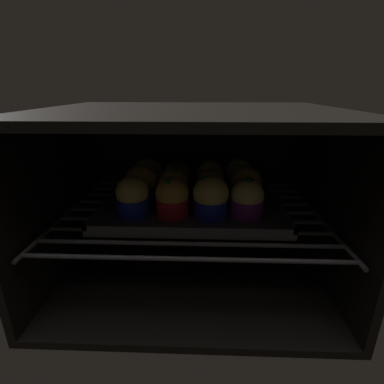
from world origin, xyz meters
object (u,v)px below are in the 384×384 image
object	(u,v)px
muffin_row1_col1	(174,186)
muffin_row2_col2	(210,177)
muffin_row0_col3	(247,199)
muffin_row1_col2	(210,187)
muffin_row0_col2	(211,197)
muffin_row1_col3	(245,185)
muffin_row0_col1	(172,198)
muffin_row2_col0	(148,175)
muffin_row0_col0	(133,197)
muffin_row1_col0	(142,185)
muffin_row2_col3	(239,176)
baking_tray	(192,203)
muffin_row2_col1	(177,177)

from	to	relation	value
muffin_row1_col1	muffin_row2_col2	distance (cm)	11.29
muffin_row0_col3	muffin_row2_col2	bearing A→B (deg)	114.72
muffin_row0_col3	muffin_row1_col2	distance (cm)	10.45
muffin_row0_col2	muffin_row1_col3	xyz separation A→B (cm)	(7.79, 8.20, -0.16)
muffin_row0_col1	muffin_row1_col3	bearing A→B (deg)	27.25
muffin_row0_col3	muffin_row2_col0	bearing A→B (deg)	145.86
muffin_row0_col0	muffin_row1_col0	distance (cm)	7.53
muffin_row2_col3	muffin_row1_col3	bearing A→B (deg)	-86.00
muffin_row2_col2	muffin_row0_col0	bearing A→B (deg)	-135.26
baking_tray	muffin_row1_col1	xyz separation A→B (cm)	(-3.93, -0.26, 4.13)
muffin_row0_col1	baking_tray	bearing A→B (deg)	64.76
muffin_row1_col2	muffin_row2_col2	distance (cm)	7.34
muffin_row0_col1	muffin_row1_col0	world-z (taller)	muffin_row1_col0
muffin_row2_col3	muffin_row0_col1	bearing A→B (deg)	-134.08
muffin_row2_col3	muffin_row2_col0	bearing A→B (deg)	-179.91
muffin_row0_col0	muffin_row1_col2	world-z (taller)	muffin_row0_col0
muffin_row1_col2	muffin_row0_col2	bearing A→B (deg)	-91.02
muffin_row0_col3	muffin_row1_col0	distance (cm)	23.36
muffin_row2_col2	muffin_row2_col3	world-z (taller)	muffin_row2_col3
muffin_row0_col1	muffin_row1_col3	size ratio (longest dim) A/B	0.93
muffin_row1_col3	muffin_row2_col2	distance (cm)	10.58
baking_tray	muffin_row1_col3	size ratio (longest dim) A/B	4.44
muffin_row0_col1	muffin_row1_col1	distance (cm)	7.40
muffin_row0_col3	muffin_row1_col2	xyz separation A→B (cm)	(-7.01, 7.75, -0.32)
muffin_row2_col1	muffin_row2_col2	bearing A→B (deg)	0.99
muffin_row1_col3	muffin_row2_col1	size ratio (longest dim) A/B	1.15
muffin_row0_col3	muffin_row1_col2	size ratio (longest dim) A/B	1.09
muffin_row1_col2	muffin_row0_col1	bearing A→B (deg)	-134.14
muffin_row2_col2	muffin_row0_col1	bearing A→B (deg)	-116.93
muffin_row2_col1	muffin_row1_col1	bearing A→B (deg)	-88.89
muffin_row2_col2	muffin_row2_col3	distance (cm)	7.07
muffin_row2_col1	muffin_row2_col2	size ratio (longest dim) A/B	1.00
muffin_row2_col2	muffin_row2_col3	bearing A→B (deg)	0.24
baking_tray	muffin_row2_col0	size ratio (longest dim) A/B	4.72
muffin_row2_col0	muffin_row2_col3	size ratio (longest dim) A/B	0.99
muffin_row0_col3	muffin_row2_col2	world-z (taller)	muffin_row0_col3
baking_tray	muffin_row0_col2	size ratio (longest dim) A/B	4.52
muffin_row1_col1	muffin_row2_col3	world-z (taller)	same
muffin_row1_col3	muffin_row2_col2	bearing A→B (deg)	135.78
muffin_row2_col0	muffin_row1_col3	bearing A→B (deg)	-17.85
baking_tray	muffin_row0_col1	world-z (taller)	muffin_row0_col1
muffin_row2_col3	muffin_row1_col2	bearing A→B (deg)	-134.02
muffin_row0_col3	muffin_row1_col1	size ratio (longest dim) A/B	0.99
baking_tray	muffin_row1_col0	xyz separation A→B (cm)	(-11.13, -0.30, 4.42)
muffin_row0_col1	muffin_row2_col3	distance (cm)	21.30
muffin_row0_col3	muffin_row2_col1	distance (cm)	21.30
muffin_row1_col2	muffin_row2_col2	xyz separation A→B (cm)	(0.06, 7.34, 0.12)
baking_tray	muffin_row2_col1	xyz separation A→B (cm)	(-4.08, 7.49, 3.96)
muffin_row1_col3	muffin_row2_col1	bearing A→B (deg)	155.42
muffin_row1_col2	muffin_row2_col0	xyz separation A→B (cm)	(-15.24, 7.34, 0.40)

